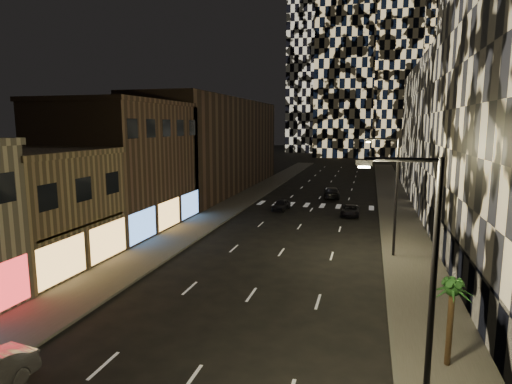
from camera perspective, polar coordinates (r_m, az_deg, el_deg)
The scene contains 16 objects.
sidewalk_left at distance 56.90m, azimuth -2.23°, elevation -1.23°, with size 4.00×120.00×0.15m, color #47443F.
sidewalk_right at distance 54.55m, azimuth 18.29°, elevation -2.12°, with size 4.00×120.00×0.15m, color #47443F.
curb_left at distance 56.33m, azimuth -0.19°, elevation -1.32°, with size 0.20×120.00×0.15m, color #4C4C47.
curb_right at distance 54.46m, azimuth 16.09°, elevation -2.03°, with size 0.20×120.00×0.15m, color #4C4C47.
retail_tan at distance 34.54m, azimuth -28.47°, elevation -2.32°, with size 10.00×10.00×8.00m, color #756346.
retail_brown at distance 44.06m, azimuth -17.50°, elevation 3.19°, with size 10.00×15.00×12.00m, color #4B382A.
retail_filler_left at distance 67.81m, azimuth -5.45°, elevation 6.26°, with size 10.00×40.00×14.00m, color #4B382A.
midrise_base at distance 29.85m, azimuth 25.62°, elevation -8.69°, with size 0.60×25.00×3.00m, color #383838.
midrise_filler_right at distance 62.00m, azimuth 27.66°, elevation 6.90°, with size 16.00×40.00×18.00m, color #232326.
tower_center_low at distance 148.56m, azimuth 12.14°, elevation 23.30°, with size 18.00×18.00×95.00m, color black.
streetlight_near at distance 14.43m, azimuth 21.60°, elevation -10.84°, with size 2.55×0.25×9.00m.
streetlight_far at distance 33.89m, azimuth 17.81°, elevation 0.47°, with size 2.55×0.25×9.00m.
car_dark_midlane at distance 51.17m, azimuth 3.36°, elevation -1.73°, with size 1.53×3.80×1.30m, color black.
car_dark_oncoming at distance 60.78m, azimuth 10.08°, elevation -0.06°, with size 2.12×5.21×1.51m, color black.
car_dark_rightlane at distance 49.15m, azimuth 12.45°, elevation -2.43°, with size 1.97×4.28×1.19m, color black.
palm_tree at distance 19.66m, azimuth 24.69°, elevation -12.27°, with size 1.91×1.90×3.75m.
Camera 1 is at (6.56, -3.51, 10.07)m, focal length 30.00 mm.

